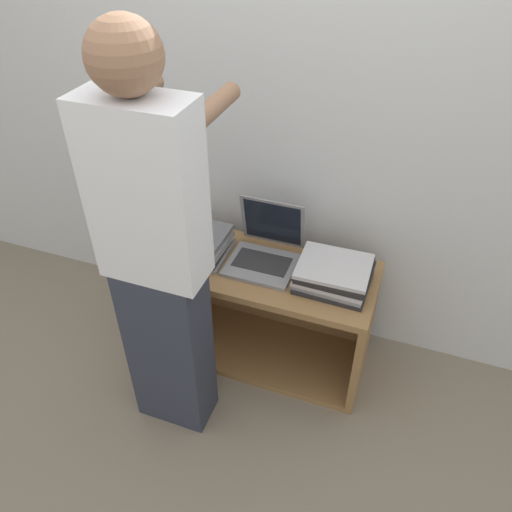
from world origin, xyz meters
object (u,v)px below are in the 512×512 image
Objects in this scene: laptop_stack_left at (194,242)px; laptop_stack_right at (334,274)px; laptop_open at (265,251)px; person at (157,261)px.

laptop_stack_right is (0.71, -0.00, 0.00)m from laptop_stack_left.
laptop_open reaches higher than laptop_stack_left.
person is (0.10, -0.49, 0.27)m from laptop_stack_left.
laptop_stack_right is at bearing -8.81° from laptop_open.
laptop_stack_right is (0.35, -0.06, -0.00)m from laptop_open.
laptop_stack_left is at bearing -171.51° from laptop_open.
laptop_open is at bearing 8.49° from laptop_stack_left.
person reaches higher than laptop_stack_right.
laptop_stack_right is at bearing 38.42° from person.
person is at bearing -78.19° from laptop_stack_left.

